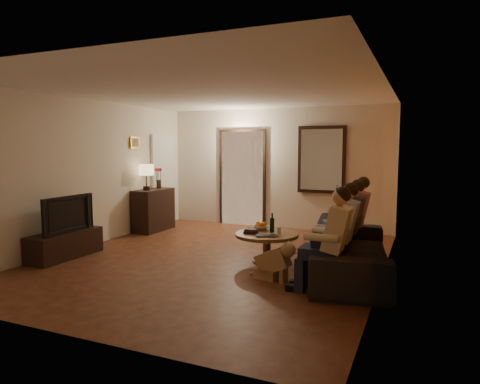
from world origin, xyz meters
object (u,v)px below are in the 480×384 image
at_px(bowl, 261,228).
at_px(dog, 273,259).
at_px(dresser, 153,210).
at_px(sofa, 351,249).
at_px(person_b, 341,235).
at_px(person_d, 354,221).
at_px(tv_stand, 65,245).
at_px(table_lamp, 146,177).
at_px(person_a, 332,245).
at_px(coffee_table, 267,248).
at_px(laptop, 267,236).
at_px(person_c, 348,228).
at_px(wine_bottle, 272,222).
at_px(tv, 64,214).

bearing_deg(bowl, dog, -61.52).
xyz_separation_m(dresser, dog, (3.43, -2.23, -0.16)).
xyz_separation_m(sofa, person_b, (-0.10, -0.30, 0.24)).
height_order(person_d, dog, person_d).
xyz_separation_m(person_b, person_d, (0.00, 1.20, 0.00)).
bearing_deg(tv_stand, sofa, 11.45).
bearing_deg(table_lamp, person_a, -27.77).
relative_size(dresser, person_d, 0.82).
bearing_deg(dresser, person_a, -30.04).
height_order(dog, coffee_table, dog).
bearing_deg(table_lamp, laptop, -24.99).
xyz_separation_m(person_c, laptop, (-1.09, -0.43, -0.14)).
height_order(table_lamp, laptop, table_lamp).
bearing_deg(tv_stand, dresser, 90.00).
relative_size(person_b, wine_bottle, 3.87).
bearing_deg(person_c, person_a, -90.00).
distance_m(tv_stand, person_c, 4.42).
height_order(tv_stand, laptop, laptop).
bearing_deg(person_b, person_a, -90.00).
bearing_deg(sofa, dresser, 61.43).
bearing_deg(person_b, person_d, 90.00).
height_order(sofa, bowl, sofa).
height_order(person_b, person_d, same).
distance_m(person_a, coffee_table, 1.63).
xyz_separation_m(dresser, tv, (0.00, -2.43, 0.27)).
bearing_deg(person_d, person_a, -90.00).
bearing_deg(sofa, table_lamp, 64.04).
distance_m(person_c, bowl, 1.38).
bearing_deg(tv_stand, person_c, 15.53).
height_order(tv_stand, tv, tv).
relative_size(person_d, coffee_table, 1.24).
relative_size(dresser, tv, 0.98).
bearing_deg(tv, coffee_table, -71.40).
distance_m(tv, person_b, 4.29).
relative_size(person_c, wine_bottle, 3.87).
height_order(dresser, person_b, person_b).
distance_m(dresser, bowl, 3.11).
bearing_deg(laptop, person_c, 2.03).
distance_m(tv, sofa, 4.45).
bearing_deg(dog, tv_stand, -166.80).
relative_size(person_a, wine_bottle, 3.87).
distance_m(bowl, laptop, 0.57).
xyz_separation_m(tv, bowl, (2.87, 1.25, -0.22)).
bearing_deg(dresser, laptop, -28.18).
bearing_deg(wine_bottle, bowl, 152.45).
height_order(dresser, table_lamp, table_lamp).
xyz_separation_m(tv_stand, wine_bottle, (3.10, 1.13, 0.40)).
xyz_separation_m(person_c, person_d, (0.00, 0.60, 0.00)).
relative_size(sofa, person_b, 2.05).
distance_m(person_b, laptop, 1.12).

